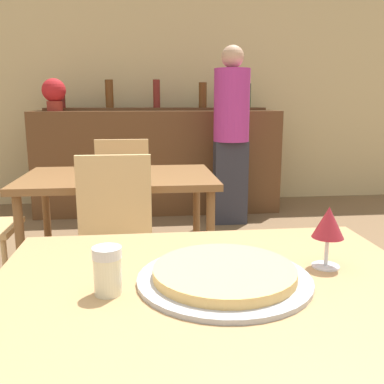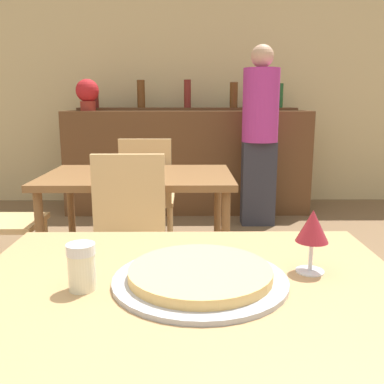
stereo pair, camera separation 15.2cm
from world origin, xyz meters
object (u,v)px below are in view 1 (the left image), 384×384
(potted_plant, at_px, (54,93))
(wine_glass, at_px, (328,224))
(chair_far_side_front, at_px, (115,237))
(pizza_tray, at_px, (224,274))
(cheese_shaker, at_px, (108,270))
(person_standing, at_px, (231,130))
(chair_far_side_back, at_px, (124,192))

(potted_plant, bearing_deg, wine_glass, -69.45)
(chair_far_side_front, relative_size, pizza_tray, 2.26)
(wine_glass, distance_m, potted_plant, 3.88)
(wine_glass, bearing_deg, pizza_tray, -168.22)
(cheese_shaker, distance_m, person_standing, 3.31)
(chair_far_side_back, bearing_deg, wine_glass, 105.64)
(chair_far_side_front, height_order, potted_plant, potted_plant)
(wine_glass, xyz_separation_m, potted_plant, (-1.35, 3.61, 0.39))
(pizza_tray, xyz_separation_m, person_standing, (0.66, 3.14, 0.13))
(chair_far_side_front, distance_m, cheese_shaker, 1.23)
(pizza_tray, bearing_deg, chair_far_side_front, 106.38)
(chair_far_side_front, relative_size, cheese_shaker, 8.63)
(potted_plant, bearing_deg, cheese_shaker, -77.64)
(chair_far_side_front, bearing_deg, wine_glass, -60.70)
(wine_glass, bearing_deg, chair_far_side_front, 119.30)
(chair_far_side_back, height_order, person_standing, person_standing)
(chair_far_side_back, relative_size, pizza_tray, 2.26)
(person_standing, xyz_separation_m, wine_glass, (-0.38, -3.08, -0.03))
(pizza_tray, distance_m, cheese_shaker, 0.27)
(cheese_shaker, xyz_separation_m, potted_plant, (-0.81, 3.71, 0.45))
(pizza_tray, height_order, person_standing, person_standing)
(chair_far_side_back, xyz_separation_m, pizza_tray, (0.34, -2.25, 0.27))
(chair_far_side_back, xyz_separation_m, potted_plant, (-0.74, 1.42, 0.75))
(chair_far_side_back, relative_size, person_standing, 0.54)
(chair_far_side_front, bearing_deg, potted_plant, 106.38)
(chair_far_side_back, height_order, cheese_shaker, chair_far_side_back)
(person_standing, relative_size, wine_glass, 10.71)
(pizza_tray, relative_size, wine_glass, 2.58)
(pizza_tray, distance_m, wine_glass, 0.30)
(pizza_tray, bearing_deg, chair_far_side_back, 98.55)
(potted_plant, bearing_deg, chair_far_side_front, -73.62)
(chair_far_side_front, xyz_separation_m, pizza_tray, (0.34, -1.15, 0.27))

